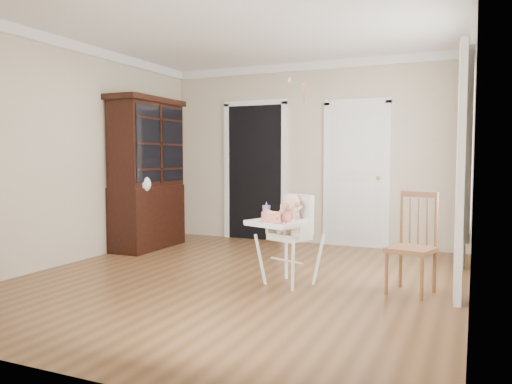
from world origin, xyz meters
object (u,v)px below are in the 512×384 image
at_px(high_chair, 289,228).
at_px(sippy_cup, 266,212).
at_px(china_cabinet, 147,173).
at_px(cake, 271,218).
at_px(dining_chair, 412,246).

xyz_separation_m(high_chair, sippy_cup, (-0.25, -0.01, 0.15)).
distance_m(sippy_cup, china_cabinet, 2.59).
bearing_deg(china_cabinet, high_chair, -23.96).
bearing_deg(cake, high_chair, 63.73).
distance_m(high_chair, china_cabinet, 2.83).
bearing_deg(cake, dining_chair, 17.26).
xyz_separation_m(high_chair, cake, (-0.11, -0.22, 0.13)).
xyz_separation_m(high_chair, china_cabinet, (-2.55, 1.13, 0.49)).
height_order(high_chair, sippy_cup, high_chair).
bearing_deg(sippy_cup, china_cabinet, 153.62).
relative_size(high_chair, dining_chair, 0.97).
relative_size(high_chair, cake, 3.80).
xyz_separation_m(cake, sippy_cup, (-0.14, 0.21, 0.03)).
height_order(high_chair, dining_chair, dining_chair).
distance_m(sippy_cup, dining_chair, 1.47).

